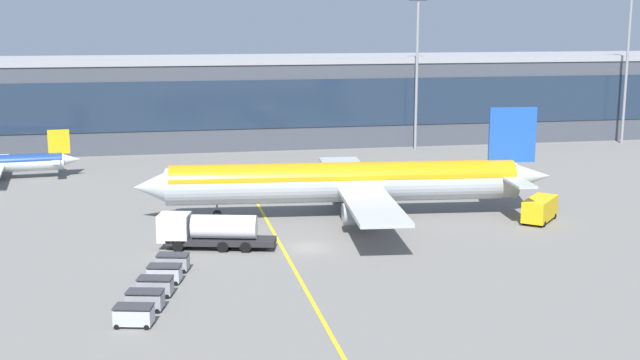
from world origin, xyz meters
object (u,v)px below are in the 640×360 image
at_px(baggage_cart_4, 173,262).
at_px(lavatory_truck, 540,209).
at_px(baggage_cart_1, 145,300).
at_px(fuel_tanker, 209,230).
at_px(baggage_cart_3, 165,273).
at_px(baggage_cart_2, 155,286).
at_px(baggage_cart_0, 134,315).
at_px(main_airliner, 347,182).

bearing_deg(baggage_cart_4, lavatory_truck, 14.88).
distance_m(baggage_cart_1, baggage_cart_4, 9.60).
bearing_deg(baggage_cart_4, fuel_tanker, 61.86).
distance_m(fuel_tanker, baggage_cart_3, 10.48).
relative_size(lavatory_truck, baggage_cart_3, 2.00).
bearing_deg(baggage_cart_3, baggage_cart_4, 76.69).
bearing_deg(fuel_tanker, baggage_cart_2, -111.22).
relative_size(fuel_tanker, baggage_cart_4, 3.78).
relative_size(baggage_cart_3, baggage_cart_4, 1.00).
bearing_deg(baggage_cart_1, baggage_cart_0, -103.31).
height_order(fuel_tanker, baggage_cart_3, fuel_tanker).
bearing_deg(baggage_cart_2, baggage_cart_3, 76.69).
relative_size(main_airliner, baggage_cart_1, 15.42).
bearing_deg(baggage_cart_3, lavatory_truck, 18.82).
bearing_deg(baggage_cart_0, fuel_tanker, 71.31).
relative_size(main_airliner, fuel_tanker, 4.08).
xyz_separation_m(lavatory_truck, baggage_cart_4, (-38.15, -10.14, -0.64)).
relative_size(main_airliner, lavatory_truck, 7.71).
relative_size(baggage_cart_0, baggage_cart_4, 1.00).
xyz_separation_m(main_airliner, baggage_cart_1, (-21.01, -25.78, -3.00)).
xyz_separation_m(baggage_cart_2, baggage_cart_3, (0.74, 3.11, 0.00)).
height_order(fuel_tanker, baggage_cart_1, fuel_tanker).
distance_m(main_airliner, lavatory_truck, 20.48).
distance_m(main_airliner, baggage_cart_1, 33.39).
bearing_deg(baggage_cart_1, baggage_cart_2, 76.69).
bearing_deg(fuel_tanker, lavatory_truck, 6.07).
relative_size(main_airliner, baggage_cart_4, 15.42).
distance_m(lavatory_truck, baggage_cart_0, 46.90).
distance_m(lavatory_truck, baggage_cart_1, 44.82).
xyz_separation_m(baggage_cart_0, baggage_cart_1, (0.74, 3.11, 0.00)).
bearing_deg(baggage_cart_0, baggage_cart_1, 76.69).
bearing_deg(lavatory_truck, fuel_tanker, -173.93).
height_order(baggage_cart_1, baggage_cart_4, same).
xyz_separation_m(main_airliner, baggage_cart_0, (-21.75, -28.89, -3.00)).
height_order(baggage_cart_2, baggage_cart_3, same).
xyz_separation_m(lavatory_truck, baggage_cart_3, (-38.89, -13.25, -0.64)).
height_order(lavatory_truck, baggage_cart_4, lavatory_truck).
height_order(lavatory_truck, baggage_cart_1, lavatory_truck).
bearing_deg(baggage_cart_2, main_airliner, 48.18).
xyz_separation_m(baggage_cart_3, baggage_cart_4, (0.74, 3.11, 0.00)).
bearing_deg(lavatory_truck, baggage_cart_1, -154.24).
xyz_separation_m(baggage_cart_0, baggage_cart_4, (2.95, 12.46, 0.00)).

